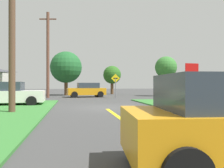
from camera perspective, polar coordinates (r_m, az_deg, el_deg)
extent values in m
plane|color=#3F3F3F|center=(14.58, -1.77, -5.79)|extent=(120.00, 120.00, 0.00)
cube|color=yellow|center=(6.83, 7.71, -12.30)|extent=(0.20, 14.00, 0.01)
cylinder|color=#9EA0A8|center=(13.60, 19.11, -1.73)|extent=(0.07, 0.07, 2.11)
cube|color=red|center=(13.61, 19.11, 3.08)|extent=(0.84, 0.13, 0.84)
cube|color=white|center=(17.21, -23.81, -2.77)|extent=(4.49, 2.02, 0.76)
cube|color=#2D3842|center=(17.28, -25.17, -0.50)|extent=(2.49, 1.74, 0.60)
cylinder|color=black|center=(17.88, -18.40, -3.63)|extent=(0.69, 0.24, 0.68)
cylinder|color=black|center=(16.03, -19.26, -4.05)|extent=(0.69, 0.24, 0.68)
cube|color=orange|center=(26.38, -6.37, -1.84)|extent=(4.42, 2.42, 0.76)
cube|color=#2D3842|center=(26.40, -5.91, -0.36)|extent=(2.50, 1.97, 0.60)
cylinder|color=black|center=(25.23, -9.23, -2.60)|extent=(0.70, 0.29, 0.68)
cylinder|color=black|center=(27.14, -9.70, -2.42)|extent=(0.70, 0.29, 0.68)
cylinder|color=black|center=(25.73, -2.85, -2.55)|extent=(0.70, 0.29, 0.68)
cylinder|color=black|center=(27.60, -3.76, -2.38)|extent=(0.70, 0.29, 0.68)
cylinder|color=black|center=(4.86, 9.57, -13.31)|extent=(0.70, 0.28, 0.68)
cube|color=orange|center=(21.85, 21.61, -2.20)|extent=(2.10, 4.20, 0.76)
cube|color=#2D3842|center=(21.56, 21.97, -0.42)|extent=(1.73, 2.36, 0.60)
cylinder|color=black|center=(22.76, 18.11, -2.87)|extent=(0.28, 0.70, 0.68)
cylinder|color=black|center=(23.49, 21.99, -2.78)|extent=(0.28, 0.70, 0.68)
cylinder|color=black|center=(20.25, 21.16, -3.21)|extent=(0.28, 0.70, 0.68)
cylinder|color=black|center=(21.06, 25.38, -3.09)|extent=(0.28, 0.70, 0.68)
cylinder|color=brown|center=(12.80, -23.45, 10.85)|extent=(0.32, 0.32, 7.75)
cylinder|color=brown|center=(25.78, -15.54, 6.90)|extent=(0.32, 0.32, 9.16)
cube|color=brown|center=(26.52, -15.53, 15.17)|extent=(1.80, 0.40, 0.12)
cylinder|color=slate|center=(23.59, 0.86, -1.09)|extent=(0.08, 0.08, 2.06)
cube|color=yellow|center=(23.59, 0.86, 1.41)|extent=(0.91, 0.05, 0.91)
cube|color=black|center=(23.59, 0.86, 1.41)|extent=(0.45, 0.05, 0.10)
cylinder|color=brown|center=(34.00, 0.01, -1.00)|extent=(0.43, 0.43, 1.80)
sphere|color=#295E1C|center=(34.02, 0.01, 2.29)|extent=(2.63, 2.63, 2.63)
cylinder|color=brown|center=(30.95, -11.28, -0.86)|extent=(0.45, 0.45, 2.05)
sphere|color=#1F5C2A|center=(31.02, -11.27, 4.09)|extent=(4.13, 4.13, 4.13)
cylinder|color=brown|center=(28.93, 13.15, -0.51)|extent=(0.39, 0.39, 2.46)
sphere|color=#35742E|center=(29.00, 13.15, 4.03)|extent=(2.66, 2.66, 2.66)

